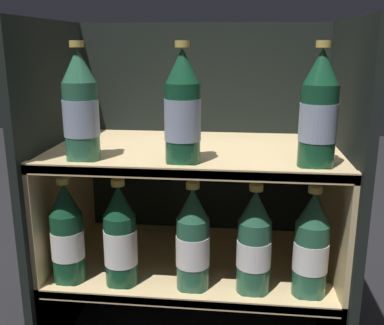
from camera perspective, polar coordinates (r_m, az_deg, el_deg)
The scene contains 13 objects.
fridge_back_wall at distance 1.35m, azimuth 1.30°, elevation -0.32°, with size 0.74×0.02×0.82m, color black.
fridge_side_left at distance 1.23m, azimuth -16.62°, elevation -2.44°, with size 0.02×0.45×0.82m, color black.
fridge_side_right at distance 1.17m, azimuth 18.35°, elevation -3.61°, with size 0.02×0.45×0.82m, color black.
shelf_lower at distance 1.23m, azimuth 0.27°, elevation -13.74°, with size 0.70×0.41×0.22m.
shelf_upper at distance 1.14m, azimuth 0.30°, elevation -4.46°, with size 0.70×0.41×0.52m.
bottle_upper_front_0 at distance 1.01m, azimuth -13.96°, elevation 6.61°, with size 0.08×0.08×0.26m.
bottle_upper_front_1 at distance 0.95m, azimuth -1.20°, elevation 6.57°, with size 0.08×0.08×0.26m.
bottle_upper_front_2 at distance 0.96m, azimuth 15.79°, elevation 6.09°, with size 0.08×0.08×0.26m.
bottle_lower_front_0 at distance 1.11m, azimuth -15.57°, elevation -8.96°, with size 0.08×0.08×0.26m.
bottle_lower_front_1 at distance 1.07m, azimuth -9.08°, elevation -9.55°, with size 0.08×0.08×0.26m.
bottle_lower_front_2 at distance 1.04m, azimuth 0.10°, elevation -10.06°, with size 0.08×0.08×0.26m.
bottle_lower_front_3 at distance 1.03m, azimuth 7.89°, elevation -10.30°, with size 0.08×0.08×0.26m.
bottle_lower_front_4 at distance 1.05m, azimuth 14.89°, elevation -10.39°, with size 0.08×0.08×0.26m.
Camera 1 is at (0.11, -0.88, 0.77)m, focal length 42.00 mm.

